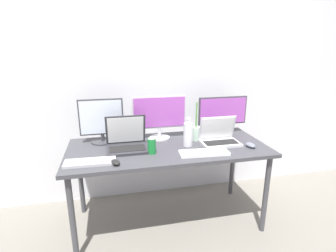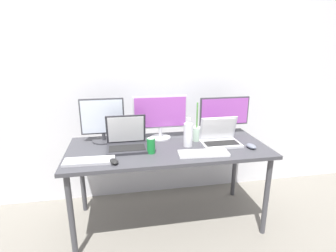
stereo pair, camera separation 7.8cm
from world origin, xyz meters
name	(u,v)px [view 1 (the left image)]	position (x,y,z in m)	size (l,w,h in m)	color
ground_plane	(168,220)	(0.00, 0.00, 0.00)	(16.00, 16.00, 0.00)	gray
wall_back	(155,73)	(0.00, 0.59, 1.30)	(7.00, 0.08, 2.60)	silver
work_desk	(168,153)	(0.00, 0.00, 0.68)	(1.68, 0.75, 0.74)	#424247
monitor_left	(102,121)	(-0.54, 0.23, 0.93)	(0.38, 0.21, 0.39)	#38383D
monitor_center	(159,115)	(-0.03, 0.22, 0.96)	(0.49, 0.19, 0.40)	silver
monitor_right	(222,114)	(0.59, 0.24, 0.93)	(0.48, 0.20, 0.36)	#38383D
laptop_silver	(127,141)	(-0.35, 0.02, 0.80)	(0.33, 0.26, 0.27)	#2D2D33
laptop_secondary	(219,137)	(0.45, -0.02, 0.79)	(0.33, 0.22, 0.23)	silver
keyboard_main	(90,162)	(-0.63, -0.22, 0.75)	(0.37, 0.13, 0.02)	#B2B2B7
keyboard_aux	(204,153)	(0.24, -0.23, 0.75)	(0.39, 0.13, 0.02)	white
mouse_by_keyboard	(250,145)	(0.67, -0.18, 0.76)	(0.06, 0.10, 0.04)	slate
mouse_by_laptop	(115,162)	(-0.45, -0.27, 0.76)	(0.06, 0.10, 0.03)	black
water_bottle	(188,133)	(0.17, -0.02, 0.85)	(0.08, 0.08, 0.25)	silver
soda_can_near_keyboard	(152,146)	(-0.16, -0.12, 0.80)	(0.07, 0.07, 0.13)	#197F33
bamboo_vase	(196,133)	(0.28, 0.10, 0.81)	(0.08, 0.08, 0.35)	#B2D1B7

